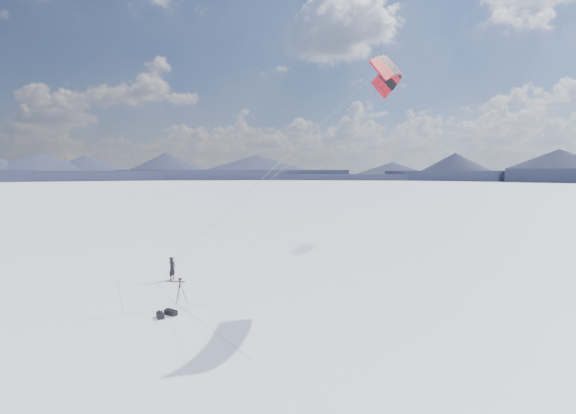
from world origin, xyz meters
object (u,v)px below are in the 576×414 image
at_px(snowkiter, 172,280).
at_px(gear_bag_a, 171,312).
at_px(snowboard, 176,281).
at_px(gear_bag_b, 160,315).
at_px(tripod, 180,287).

bearing_deg(snowkiter, gear_bag_a, -146.13).
bearing_deg(snowboard, gear_bag_b, -70.79).
xyz_separation_m(snowboard, gear_bag_b, (3.88, -6.08, 0.12)).
relative_size(snowkiter, snowboard, 1.23).
relative_size(gear_bag_a, gear_bag_b, 1.05).
bearing_deg(snowboard, snowkiter, 135.95).
distance_m(snowkiter, gear_bag_b, 7.84).
distance_m(tripod, gear_bag_b, 2.65).
bearing_deg(gear_bag_a, snowboard, 137.35).
xyz_separation_m(tripod, gear_bag_b, (0.62, -2.44, -0.82)).
bearing_deg(snowkiter, tripod, -140.85).
xyz_separation_m(snowkiter, snowboard, (0.60, -0.36, 0.02)).
height_order(gear_bag_a, gear_bag_b, gear_bag_a).
distance_m(snowkiter, snowboard, 0.70).
bearing_deg(gear_bag_a, tripod, 125.00).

